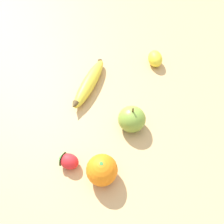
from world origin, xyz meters
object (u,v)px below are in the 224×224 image
Objects in this scene: orange at (102,170)px; lemon at (155,59)px; strawberry at (68,161)px; apple at (132,119)px; banana at (88,83)px.

lemon is at bearing 83.52° from orange.
apple reaches higher than strawberry.
strawberry is 0.45m from lemon.
orange is at bearing -178.03° from strawberry.
lemon is at bearing -103.18° from strawberry.
strawberry is at bearing 12.23° from banana.
strawberry is at bearing 177.21° from orange.
orange is at bearing -96.48° from lemon.
apple reaches higher than orange.
banana is at bearing -75.92° from strawberry.
strawberry is at bearing -107.94° from lemon.
banana is at bearing 116.60° from orange.
apple is 0.99× the size of lemon.
lemon is at bearing 135.88° from banana.
banana is 2.85× the size of apple.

